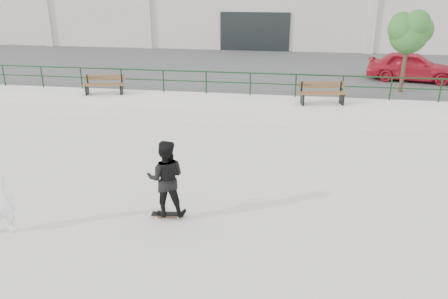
% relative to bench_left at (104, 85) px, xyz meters
% --- Properties ---
extents(ground, '(120.00, 120.00, 0.00)m').
position_rel_bench_left_xyz_m(ground, '(5.54, -10.03, -0.92)').
color(ground, beige).
rests_on(ground, ground).
extents(ledge, '(30.00, 3.00, 0.50)m').
position_rel_bench_left_xyz_m(ledge, '(5.54, -0.53, -0.67)').
color(ledge, beige).
rests_on(ledge, ground).
extents(parking_strip, '(60.00, 14.00, 0.50)m').
position_rel_bench_left_xyz_m(parking_strip, '(5.54, 7.97, -0.67)').
color(parking_strip, '#3D3D3D').
rests_on(parking_strip, ground).
extents(railing, '(28.00, 0.06, 1.03)m').
position_rel_bench_left_xyz_m(railing, '(5.54, 0.77, 0.32)').
color(railing, '#123318').
rests_on(railing, ledge).
extents(bench_left, '(1.92, 0.91, 0.85)m').
position_rel_bench_left_xyz_m(bench_left, '(0.00, 0.00, 0.00)').
color(bench_left, brown).
rests_on(bench_left, ledge).
extents(bench_right, '(2.05, 0.93, 0.91)m').
position_rel_bench_left_xyz_m(bench_right, '(9.63, -0.20, 0.03)').
color(bench_right, brown).
rests_on(bench_right, ledge).
extents(tree, '(2.06, 1.83, 3.67)m').
position_rel_bench_left_xyz_m(tree, '(13.38, 2.51, 2.33)').
color(tree, '#473723').
rests_on(tree, parking_strip).
extents(red_car, '(4.58, 2.56, 1.47)m').
position_rel_bench_left_xyz_m(red_car, '(14.35, 5.09, 0.31)').
color(red_car, '#A81425').
rests_on(red_car, parking_strip).
extents(skateboard, '(0.80, 0.29, 0.09)m').
position_rel_bench_left_xyz_m(skateboard, '(5.58, -9.42, -0.85)').
color(skateboard, black).
rests_on(skateboard, ground).
extents(standing_skater, '(1.00, 0.84, 1.87)m').
position_rel_bench_left_xyz_m(standing_skater, '(5.58, -9.42, 0.11)').
color(standing_skater, black).
rests_on(standing_skater, skateboard).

